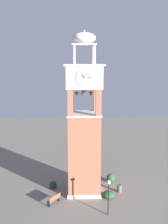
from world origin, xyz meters
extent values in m
plane|color=gray|center=(0.00, 0.00, 0.00)|extent=(80.00, 80.00, 0.00)
cube|color=#93543D|center=(0.00, 0.00, 4.30)|extent=(3.35, 3.35, 8.61)
cube|color=silver|center=(0.00, 0.00, 0.17)|extent=(3.55, 3.55, 0.35)
cube|color=black|center=(0.00, -1.69, 1.15)|extent=(1.10, 0.04, 2.20)
cylinder|color=silver|center=(0.00, -1.69, 2.55)|extent=(1.10, 0.04, 1.10)
cube|color=#93543D|center=(-1.39, -1.39, 9.99)|extent=(0.56, 0.56, 2.75)
cube|color=#93543D|center=(1.39, -1.39, 9.99)|extent=(0.56, 0.56, 2.75)
cube|color=#93543D|center=(-1.39, 1.39, 9.99)|extent=(0.56, 0.56, 2.75)
cube|color=#93543D|center=(1.39, 1.39, 9.99)|extent=(0.56, 0.56, 2.75)
cube|color=silver|center=(0.00, 0.00, 8.67)|extent=(3.51, 3.51, 0.12)
cone|color=brown|center=(0.74, -0.13, 10.72)|extent=(0.50, 0.50, 0.44)
cone|color=brown|center=(0.13, 0.74, 10.72)|extent=(0.58, 0.58, 0.54)
cone|color=brown|center=(-0.75, -0.02, 10.72)|extent=(0.55, 0.55, 0.54)
cone|color=brown|center=(-0.14, -0.74, 10.72)|extent=(0.50, 0.50, 0.42)
cube|color=silver|center=(0.00, 0.00, 12.49)|extent=(3.59, 3.59, 2.25)
cylinder|color=white|center=(0.00, -1.81, 12.49)|extent=(1.71, 0.05, 1.71)
torus|color=black|center=(0.00, -1.81, 12.49)|extent=(1.73, 0.06, 1.73)
cube|color=black|center=(-0.13, -1.87, 12.66)|extent=(0.33, 0.03, 0.40)
cube|color=black|center=(0.34, -1.87, 12.53)|extent=(0.69, 0.03, 0.15)
cylinder|color=white|center=(0.00, 1.81, 12.49)|extent=(1.71, 0.05, 1.71)
torus|color=black|center=(0.00, 1.81, 12.49)|extent=(1.73, 0.06, 1.73)
cube|color=black|center=(-0.13, 1.87, 12.66)|extent=(0.33, 0.03, 0.40)
cube|color=black|center=(0.34, 1.87, 12.53)|extent=(0.69, 0.03, 0.15)
cylinder|color=white|center=(-1.81, 0.00, 12.49)|extent=(0.05, 1.71, 1.71)
torus|color=black|center=(-1.81, 0.00, 12.49)|extent=(0.06, 1.73, 1.73)
cube|color=black|center=(-1.87, -0.13, 12.66)|extent=(0.03, 0.33, 0.40)
cube|color=black|center=(-1.87, 0.34, 12.53)|extent=(0.03, 0.69, 0.15)
cylinder|color=white|center=(1.81, 0.00, 12.49)|extent=(0.05, 1.71, 1.71)
torus|color=black|center=(1.81, 0.00, 12.49)|extent=(0.06, 1.73, 1.73)
cube|color=black|center=(1.87, -0.13, 12.66)|extent=(0.03, 0.33, 0.40)
cube|color=black|center=(1.87, 0.34, 12.53)|extent=(0.03, 0.69, 0.15)
cube|color=silver|center=(0.00, 0.00, 13.69)|extent=(3.95, 3.95, 0.16)
cylinder|color=silver|center=(-0.99, -0.99, 14.70)|extent=(0.22, 0.22, 1.86)
cylinder|color=silver|center=(0.99, -0.99, 14.70)|extent=(0.22, 0.22, 1.86)
cylinder|color=silver|center=(-0.99, 0.99, 14.70)|extent=(0.22, 0.22, 1.86)
cylinder|color=silver|center=(0.99, 0.99, 14.70)|extent=(0.22, 0.22, 1.86)
cube|color=silver|center=(0.00, 0.00, 15.69)|extent=(2.41, 2.41, 0.12)
ellipsoid|color=silver|center=(0.00, 0.00, 16.32)|extent=(2.33, 2.33, 1.14)
sphere|color=#B79338|center=(0.00, 0.00, 17.01)|extent=(0.24, 0.24, 0.24)
cube|color=brown|center=(2.67, -3.12, 0.45)|extent=(1.53, 1.33, 0.06)
cube|color=brown|center=(2.79, -2.97, 0.73)|extent=(1.29, 1.02, 0.44)
cube|color=#2D2D33|center=(3.24, -3.57, 0.21)|extent=(0.31, 0.36, 0.42)
cube|color=#2D2D33|center=(2.10, -2.68, 0.21)|extent=(0.31, 0.36, 0.42)
cylinder|color=black|center=(4.87, 2.10, 1.52)|extent=(0.12, 0.12, 3.05)
sphere|color=silver|center=(4.87, 2.10, 3.23)|extent=(0.36, 0.36, 0.36)
cylinder|color=#4C4C51|center=(0.37, 3.84, 0.40)|extent=(0.52, 0.52, 0.80)
ellipsoid|color=#234C28|center=(1.67, 2.48, 0.38)|extent=(1.26, 1.26, 0.75)
ellipsoid|color=#234C28|center=(-2.17, 3.21, 0.52)|extent=(0.98, 0.98, 1.04)
ellipsoid|color=#234C28|center=(-0.87, -3.48, 0.38)|extent=(0.85, 0.85, 0.76)
camera|label=1|loc=(28.50, -0.88, 14.21)|focal=44.69mm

